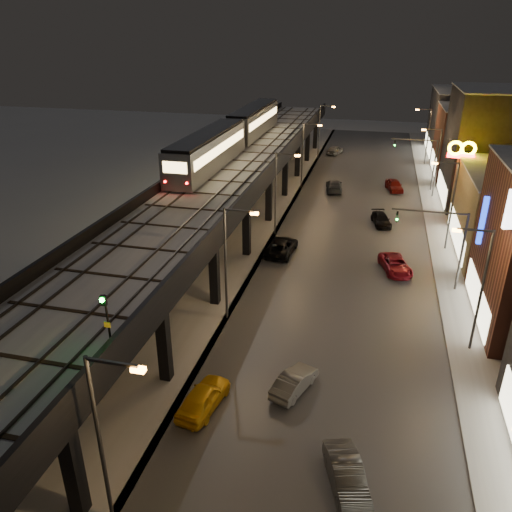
# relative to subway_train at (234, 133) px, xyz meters

# --- Properties ---
(ground) EXTENTS (220.00, 220.00, 0.00)m
(ground) POSITION_rel_subway_train_xyz_m (8.50, -42.47, -8.51)
(ground) COLOR silver
(road_surface) EXTENTS (17.00, 120.00, 0.06)m
(road_surface) POSITION_rel_subway_train_xyz_m (16.00, -7.47, -8.48)
(road_surface) COLOR #46474D
(road_surface) RESTS_ON ground
(sidewalk_right) EXTENTS (4.00, 120.00, 0.14)m
(sidewalk_right) POSITION_rel_subway_train_xyz_m (26.00, -7.47, -8.44)
(sidewalk_right) COLOR #9FA1A8
(sidewalk_right) RESTS_ON ground
(under_viaduct_pavement) EXTENTS (11.00, 120.00, 0.06)m
(under_viaduct_pavement) POSITION_rel_subway_train_xyz_m (2.50, -7.47, -8.48)
(under_viaduct_pavement) COLOR #9FA1A8
(under_viaduct_pavement) RESTS_ON ground
(elevated_viaduct) EXTENTS (9.00, 100.00, 6.30)m
(elevated_viaduct) POSITION_rel_subway_train_xyz_m (2.50, -10.62, -2.90)
(elevated_viaduct) COLOR black
(elevated_viaduct) RESTS_ON ground
(viaduct_trackbed) EXTENTS (8.40, 100.00, 0.32)m
(viaduct_trackbed) POSITION_rel_subway_train_xyz_m (2.49, -10.50, -2.13)
(viaduct_trackbed) COLOR #B2B7C1
(viaduct_trackbed) RESTS_ON elevated_viaduct
(viaduct_parapet_streetside) EXTENTS (0.30, 100.00, 1.10)m
(viaduct_parapet_streetside) POSITION_rel_subway_train_xyz_m (6.85, -10.47, -1.66)
(viaduct_parapet_streetside) COLOR black
(viaduct_parapet_streetside) RESTS_ON elevated_viaduct
(viaduct_parapet_far) EXTENTS (0.30, 100.00, 1.10)m
(viaduct_parapet_far) POSITION_rel_subway_train_xyz_m (-1.85, -10.47, -1.66)
(viaduct_parapet_far) COLOR black
(viaduct_parapet_far) RESTS_ON elevated_viaduct
(building_d) EXTENTS (12.20, 13.20, 14.16)m
(building_d) POSITION_rel_subway_train_xyz_m (32.49, 5.53, -1.44)
(building_d) COLOR black
(building_d) RESTS_ON ground
(building_e) EXTENTS (12.20, 12.20, 10.16)m
(building_e) POSITION_rel_subway_train_xyz_m (32.49, 19.53, -3.44)
(building_e) COLOR brown
(building_e) RESTS_ON ground
(building_f) EXTENTS (12.20, 16.20, 11.16)m
(building_f) POSITION_rel_subway_train_xyz_m (32.49, 33.53, -2.94)
(building_f) COLOR #2B2A2F
(building_f) RESTS_ON ground
(streetlight_left_0) EXTENTS (2.57, 0.28, 9.00)m
(streetlight_left_0) POSITION_rel_subway_train_xyz_m (8.07, -47.47, -3.28)
(streetlight_left_0) COLOR #38383A
(streetlight_left_0) RESTS_ON ground
(streetlight_left_1) EXTENTS (2.57, 0.28, 9.00)m
(streetlight_left_1) POSITION_rel_subway_train_xyz_m (8.07, -29.47, -3.28)
(streetlight_left_1) COLOR #38383A
(streetlight_left_1) RESTS_ON ground
(streetlight_right_1) EXTENTS (2.56, 0.28, 9.00)m
(streetlight_right_1) POSITION_rel_subway_train_xyz_m (25.23, -29.47, -3.28)
(streetlight_right_1) COLOR #38383A
(streetlight_right_1) RESTS_ON ground
(streetlight_left_2) EXTENTS (2.57, 0.28, 9.00)m
(streetlight_left_2) POSITION_rel_subway_train_xyz_m (8.07, -11.47, -3.28)
(streetlight_left_2) COLOR #38383A
(streetlight_left_2) RESTS_ON ground
(streetlight_right_2) EXTENTS (2.56, 0.28, 9.00)m
(streetlight_right_2) POSITION_rel_subway_train_xyz_m (25.23, -11.47, -3.28)
(streetlight_right_2) COLOR #38383A
(streetlight_right_2) RESTS_ON ground
(streetlight_left_3) EXTENTS (2.57, 0.28, 9.00)m
(streetlight_left_3) POSITION_rel_subway_train_xyz_m (8.07, 6.53, -3.28)
(streetlight_left_3) COLOR #38383A
(streetlight_left_3) RESTS_ON ground
(streetlight_right_3) EXTENTS (2.56, 0.28, 9.00)m
(streetlight_right_3) POSITION_rel_subway_train_xyz_m (25.23, 6.53, -3.28)
(streetlight_right_3) COLOR #38383A
(streetlight_right_3) RESTS_ON ground
(streetlight_left_4) EXTENTS (2.57, 0.28, 9.00)m
(streetlight_left_4) POSITION_rel_subway_train_xyz_m (8.07, 24.53, -3.28)
(streetlight_left_4) COLOR #38383A
(streetlight_left_4) RESTS_ON ground
(streetlight_right_4) EXTENTS (2.56, 0.28, 9.00)m
(streetlight_right_4) POSITION_rel_subway_train_xyz_m (25.23, 24.53, -3.28)
(streetlight_right_4) COLOR #38383A
(streetlight_right_4) RESTS_ON ground
(traffic_light_rig_a) EXTENTS (6.10, 0.34, 7.00)m
(traffic_light_rig_a) POSITION_rel_subway_train_xyz_m (24.34, -20.47, -4.02)
(traffic_light_rig_a) COLOR #38383A
(traffic_light_rig_a) RESTS_ON ground
(traffic_light_rig_b) EXTENTS (6.10, 0.34, 7.00)m
(traffic_light_rig_b) POSITION_rel_subway_train_xyz_m (24.34, 9.53, -4.02)
(traffic_light_rig_b) COLOR #38383A
(traffic_light_rig_b) RESTS_ON ground
(subway_train) EXTENTS (3.19, 39.18, 3.82)m
(subway_train) POSITION_rel_subway_train_xyz_m (0.00, 0.00, 0.00)
(subway_train) COLOR gray
(subway_train) RESTS_ON viaduct_trackbed
(rail_signal) EXTENTS (0.32, 0.41, 2.75)m
(rail_signal) POSITION_rel_subway_train_xyz_m (6.40, -43.55, 0.05)
(rail_signal) COLOR black
(rail_signal) RESTS_ON viaduct_trackbed
(car_taxi) EXTENTS (2.42, 4.66, 1.51)m
(car_taxi) POSITION_rel_subway_train_xyz_m (9.43, -39.53, -7.76)
(car_taxi) COLOR gold
(car_taxi) RESTS_ON ground
(car_near_white) EXTENTS (2.64, 4.20, 1.31)m
(car_near_white) POSITION_rel_subway_train_xyz_m (14.34, -36.72, -7.86)
(car_near_white) COLOR #58595C
(car_near_white) RESTS_ON ground
(car_mid_silver) EXTENTS (2.85, 5.54, 1.50)m
(car_mid_silver) POSITION_rel_subway_train_xyz_m (9.50, -16.51, -7.77)
(car_mid_silver) COLOR black
(car_mid_silver) RESTS_ON ground
(car_mid_dark) EXTENTS (2.77, 5.45, 1.52)m
(car_mid_dark) POSITION_rel_subway_train_xyz_m (12.45, 6.05, -7.76)
(car_mid_dark) COLOR #373A41
(car_mid_dark) RESTS_ON ground
(car_far_white) EXTENTS (2.96, 4.85, 1.54)m
(car_far_white) POSITION_rel_subway_train_xyz_m (10.35, 28.50, -7.74)
(car_far_white) COLOR gray
(car_far_white) RESTS_ON ground
(car_onc_silver) EXTENTS (2.84, 4.58, 1.42)m
(car_onc_silver) POSITION_rel_subway_train_xyz_m (18.03, -43.19, -7.80)
(car_onc_silver) COLOR #3D3F44
(car_onc_silver) RESTS_ON ground
(car_onc_dark) EXTENTS (3.47, 5.24, 1.34)m
(car_onc_dark) POSITION_rel_subway_train_xyz_m (20.51, -17.99, -7.85)
(car_onc_dark) COLOR maroon
(car_onc_dark) RESTS_ON ground
(car_onc_white) EXTENTS (2.68, 4.59, 1.25)m
(car_onc_white) POSITION_rel_subway_train_xyz_m (19.02, -5.92, -7.89)
(car_onc_white) COLOR black
(car_onc_white) RESTS_ON ground
(car_onc_red) EXTENTS (2.83, 4.80, 1.53)m
(car_onc_red) POSITION_rel_subway_train_xyz_m (20.51, 8.17, -7.75)
(car_onc_red) COLOR maroon
(car_onc_red) RESTS_ON ground
(sign_mcdonalds) EXTENTS (2.91, 0.57, 9.77)m
(sign_mcdonalds) POSITION_rel_subway_train_xyz_m (26.50, -4.90, -0.61)
(sign_mcdonalds) COLOR #38383A
(sign_mcdonalds) RESTS_ON ground
(sign_carwash) EXTENTS (1.71, 0.35, 8.87)m
(sign_carwash) POSITION_rel_subway_train_xyz_m (27.00, -21.81, -2.23)
(sign_carwash) COLOR #38383A
(sign_carwash) RESTS_ON ground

